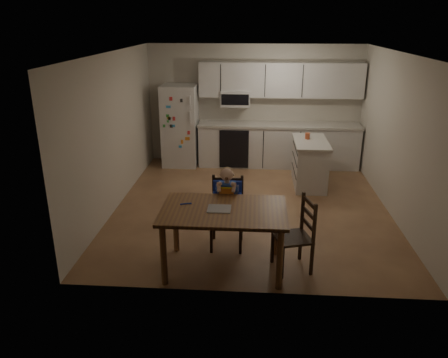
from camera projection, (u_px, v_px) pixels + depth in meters
name	position (u px, v px, depth m)	size (l,w,h in m)	color
room	(253.00, 127.00, 7.42)	(4.52, 5.01, 2.51)	brown
refrigerator	(180.00, 126.00, 9.22)	(0.72, 0.70, 1.70)	silver
kitchen_run	(277.00, 125.00, 9.16)	(3.37, 0.62, 2.15)	silver
kitchen_island	(310.00, 163.00, 8.17)	(0.61, 1.17, 0.86)	silver
red_cup	(307.00, 136.00, 8.14)	(0.09, 0.09, 0.11)	#BD4F2B
dining_table	(224.00, 217.00, 5.31)	(1.52, 0.98, 0.82)	brown
napkin	(219.00, 209.00, 5.27)	(0.28, 0.24, 0.01)	#A6A6AB
toddler_spoon	(185.00, 204.00, 5.40)	(0.02, 0.02, 0.12)	#2037AF
chair_booster	(227.00, 199.00, 5.89)	(0.43, 0.43, 1.15)	black
chair_side	(300.00, 230.00, 5.38)	(0.52, 0.52, 0.95)	black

